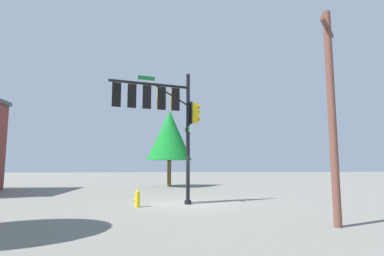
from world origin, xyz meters
name	(u,v)px	position (x,y,z in m)	size (l,w,h in m)	color
ground_plane	(188,204)	(0.00, 0.00, 0.00)	(120.00, 120.00, 0.00)	slate
signal_pole_assembly	(161,108)	(1.45, 0.41, 5.04)	(4.76, 1.85, 7.01)	black
utility_pole	(332,111)	(-4.65, 6.13, 3.95)	(1.23, 1.47, 7.59)	brown
fire_hydrant	(137,199)	(2.54, 0.86, 0.41)	(0.33, 0.24, 0.83)	yellow
tree_near	(170,135)	(0.97, -12.20, 4.76)	(4.19, 4.19, 7.11)	brown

